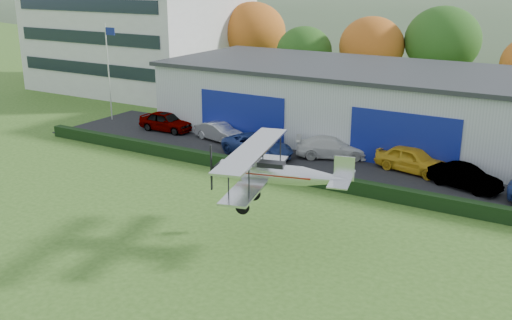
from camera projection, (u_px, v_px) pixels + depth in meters
The scene contains 15 objects.
ground at pixel (86, 305), 21.95m from camera, with size 300.00×300.00×0.00m, color #365B1C.
apron at pixel (366, 167), 37.64m from camera, with size 48.00×9.00×0.05m, color black.
hedge at pixel (336, 183), 33.60m from camera, with size 46.00×0.60×0.80m, color black.
hangar at pixel (431, 110), 41.57m from camera, with size 40.60×12.60×5.30m.
office_block at pixel (140, 39), 62.72m from camera, with size 20.60×15.60×10.40m.
flagpole at pixel (109, 63), 48.24m from camera, with size 1.05×0.10×8.00m.
tree_belt at pixel (425, 46), 53.04m from camera, with size 75.70×13.22×10.12m.
distant_hills at pixel (512, 81), 142.47m from camera, with size 430.00×196.00×56.00m.
car_0 at pixel (166, 121), 45.96m from camera, with size 1.78×4.44×1.51m, color gray.
car_1 at pixel (219, 132), 43.26m from camera, with size 1.41×4.06×1.34m, color silver.
car_2 at pixel (258, 146), 39.56m from camera, with size 2.39×5.19×1.44m, color navy.
car_3 at pixel (332, 147), 39.28m from camera, with size 1.95×4.80×1.39m, color silver.
car_4 at pixel (412, 159), 36.42m from camera, with size 1.87×4.66×1.59m, color gold.
car_5 at pixel (465, 177), 33.61m from camera, with size 1.43×4.11×1.35m, color gray.
biplane at pixel (273, 172), 26.38m from camera, with size 6.69×7.60×2.83m.
Camera 1 is at (15.36, -13.27, 11.82)m, focal length 41.33 mm.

